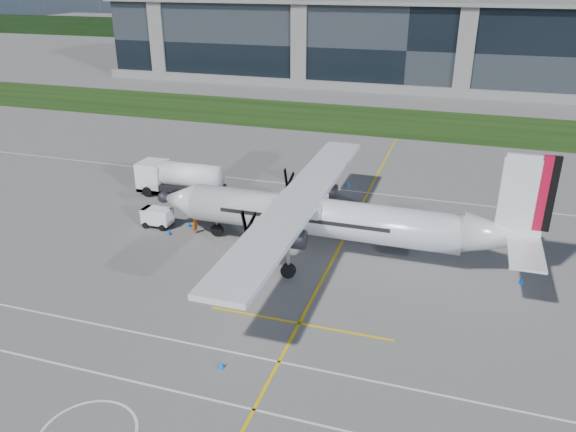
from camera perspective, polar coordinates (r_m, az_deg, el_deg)
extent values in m
plane|color=slate|center=(78.12, 8.86, 8.14)|extent=(400.00, 400.00, 0.00)
cube|color=black|center=(85.78, 9.77, 9.48)|extent=(400.00, 18.00, 0.04)
cube|color=black|center=(115.83, 12.56, 16.63)|extent=(120.00, 20.00, 15.00)
cube|color=black|center=(175.78, 14.65, 17.16)|extent=(400.00, 6.00, 6.00)
cube|color=yellow|center=(49.70, 6.47, -0.81)|extent=(0.20, 70.00, 0.01)
cube|color=white|center=(31.11, -8.92, -17.72)|extent=(90.00, 0.15, 0.01)
imported|color=#F25907|center=(47.99, -9.41, -0.66)|extent=(0.63, 0.83, 1.92)
cone|color=blue|center=(48.39, -11.99, -1.59)|extent=(0.36, 0.36, 0.50)
cone|color=blue|center=(32.65, -6.82, -14.71)|extent=(0.36, 0.36, 0.50)
cone|color=blue|center=(49.57, -10.01, -0.80)|extent=(0.36, 0.36, 0.50)
cone|color=blue|center=(50.15, -12.75, -0.74)|extent=(0.36, 0.36, 0.50)
cone|color=blue|center=(58.34, 6.14, 3.22)|extent=(0.36, 0.36, 0.50)
cone|color=blue|center=(43.44, 22.63, -6.05)|extent=(0.36, 0.36, 0.50)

